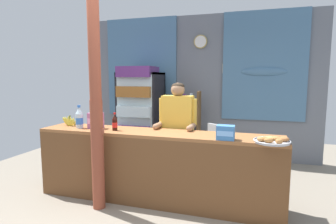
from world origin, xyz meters
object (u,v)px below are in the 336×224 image
(timber_post, at_px, (96,105))
(snack_box_biscuit, at_px, (226,133))
(soda_bottle_cola, at_px, (115,123))
(shopkeeper, at_px, (177,123))
(stall_counter, at_px, (153,161))
(plastic_lawn_chair, at_px, (223,146))
(snack_box_wafer, at_px, (96,121))
(soda_bottle_water, at_px, (79,118))
(pastry_tray, at_px, (272,140))
(bottle_shelf_rack, at_px, (188,124))
(drink_fridge, at_px, (140,109))
(banana_bunch, at_px, (70,122))

(timber_post, relative_size, snack_box_biscuit, 13.70)
(soda_bottle_cola, bearing_deg, shopkeeper, 33.47)
(stall_counter, bearing_deg, snack_box_biscuit, -4.79)
(plastic_lawn_chair, xyz_separation_m, snack_box_wafer, (-1.60, -1.27, 0.54))
(plastic_lawn_chair, height_order, soda_bottle_water, soda_bottle_water)
(plastic_lawn_chair, bearing_deg, soda_bottle_water, -144.11)
(shopkeeper, bearing_deg, timber_post, -134.17)
(stall_counter, bearing_deg, pastry_tray, -3.11)
(pastry_tray, bearing_deg, timber_post, -173.92)
(bottle_shelf_rack, bearing_deg, drink_fridge, -160.90)
(timber_post, relative_size, soda_bottle_cola, 11.37)
(timber_post, relative_size, snack_box_wafer, 12.63)
(drink_fridge, relative_size, pastry_tray, 4.72)
(shopkeeper, bearing_deg, pastry_tray, -26.26)
(plastic_lawn_chair, distance_m, snack_box_wafer, 2.11)
(soda_bottle_cola, distance_m, snack_box_wafer, 0.33)
(soda_bottle_water, height_order, snack_box_biscuit, soda_bottle_water)
(shopkeeper, bearing_deg, drink_fridge, 131.41)
(timber_post, xyz_separation_m, soda_bottle_water, (-0.48, 0.34, -0.24))
(stall_counter, xyz_separation_m, snack_box_wafer, (-0.87, 0.10, 0.46))
(bottle_shelf_rack, xyz_separation_m, plastic_lawn_chair, (0.76, -0.70, -0.21))
(stall_counter, relative_size, shopkeeper, 2.05)
(timber_post, height_order, banana_bunch, timber_post)
(plastic_lawn_chair, bearing_deg, snack_box_biscuit, -83.15)
(plastic_lawn_chair, height_order, soda_bottle_cola, soda_bottle_cola)
(snack_box_wafer, distance_m, pastry_tray, 2.27)
(soda_bottle_cola, relative_size, pastry_tray, 0.62)
(plastic_lawn_chair, bearing_deg, timber_post, -128.88)
(bottle_shelf_rack, bearing_deg, pastry_tray, -56.35)
(timber_post, bearing_deg, pastry_tray, 6.08)
(timber_post, bearing_deg, drink_fridge, 98.42)
(stall_counter, relative_size, soda_bottle_cola, 13.33)
(drink_fridge, height_order, banana_bunch, drink_fridge)
(drink_fridge, xyz_separation_m, soda_bottle_water, (-0.18, -1.71, 0.05))
(soda_bottle_water, xyz_separation_m, snack_box_biscuit, (2.00, -0.13, -0.05))
(snack_box_wafer, bearing_deg, soda_bottle_cola, -10.09)
(plastic_lawn_chair, height_order, snack_box_wafer, snack_box_wafer)
(shopkeeper, relative_size, snack_box_wafer, 7.22)
(stall_counter, relative_size, snack_box_wafer, 14.81)
(plastic_lawn_chair, relative_size, banana_bunch, 3.15)
(pastry_tray, height_order, banana_bunch, banana_bunch)
(shopkeeper, xyz_separation_m, soda_bottle_cola, (-0.73, -0.48, 0.05))
(stall_counter, height_order, snack_box_wafer, snack_box_wafer)
(plastic_lawn_chair, distance_m, banana_bunch, 2.44)
(plastic_lawn_chair, relative_size, soda_bottle_cola, 3.61)
(timber_post, relative_size, shopkeeper, 1.75)
(soda_bottle_water, distance_m, banana_bunch, 0.27)
(timber_post, distance_m, plastic_lawn_chair, 2.28)
(shopkeeper, relative_size, pastry_tray, 4.01)
(soda_bottle_water, bearing_deg, plastic_lawn_chair, 35.89)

